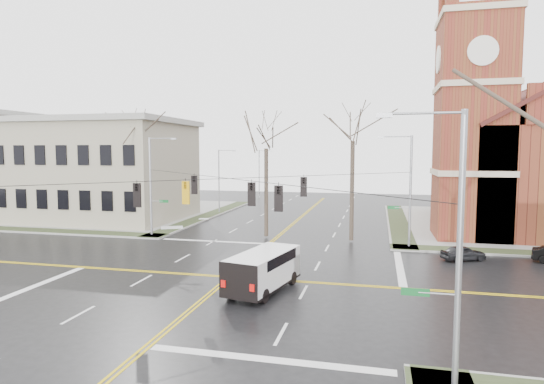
% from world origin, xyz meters
% --- Properties ---
extents(ground, '(120.00, 120.00, 0.00)m').
position_xyz_m(ground, '(0.00, 0.00, 0.00)').
color(ground, black).
rests_on(ground, ground).
extents(sidewalks, '(80.00, 80.00, 0.17)m').
position_xyz_m(sidewalks, '(0.00, 0.00, 0.08)').
color(sidewalks, gray).
rests_on(sidewalks, ground).
extents(road_markings, '(100.00, 100.00, 0.01)m').
position_xyz_m(road_markings, '(0.00, 0.00, 0.01)').
color(road_markings, gold).
rests_on(road_markings, ground).
extents(church, '(24.28, 27.48, 27.50)m').
position_xyz_m(church, '(24.76, 24.78, 8.43)').
color(church, maroon).
rests_on(church, ground).
extents(civic_building_a, '(18.00, 14.00, 11.00)m').
position_xyz_m(civic_building_a, '(-22.00, 20.00, 5.50)').
color(civic_building_a, gray).
rests_on(civic_building_a, ground).
extents(signal_pole_ne, '(2.75, 0.22, 9.00)m').
position_xyz_m(signal_pole_ne, '(11.32, 11.50, 4.95)').
color(signal_pole_ne, gray).
rests_on(signal_pole_ne, ground).
extents(signal_pole_nw, '(2.75, 0.22, 9.00)m').
position_xyz_m(signal_pole_nw, '(-11.32, 11.50, 4.95)').
color(signal_pole_nw, gray).
rests_on(signal_pole_nw, ground).
extents(signal_pole_se, '(2.75, 0.22, 9.00)m').
position_xyz_m(signal_pole_se, '(11.32, -11.50, 4.95)').
color(signal_pole_se, gray).
rests_on(signal_pole_se, ground).
extents(span_wires, '(23.02, 23.02, 0.03)m').
position_xyz_m(span_wires, '(0.00, 0.00, 6.20)').
color(span_wires, black).
rests_on(span_wires, ground).
extents(traffic_signals, '(8.21, 8.26, 1.30)m').
position_xyz_m(traffic_signals, '(-0.00, -0.67, 5.45)').
color(traffic_signals, black).
rests_on(traffic_signals, ground).
extents(streetlight_north_a, '(2.30, 0.20, 8.00)m').
position_xyz_m(streetlight_north_a, '(-10.65, 28.00, 4.47)').
color(streetlight_north_a, gray).
rests_on(streetlight_north_a, ground).
extents(streetlight_north_b, '(2.30, 0.20, 8.00)m').
position_xyz_m(streetlight_north_b, '(-10.65, 48.00, 4.47)').
color(streetlight_north_b, gray).
rests_on(streetlight_north_b, ground).
extents(cargo_van, '(3.42, 6.11, 2.20)m').
position_xyz_m(cargo_van, '(2.78, -2.03, 1.30)').
color(cargo_van, white).
rests_on(cargo_van, ground).
extents(parked_car_a, '(3.44, 2.52, 1.09)m').
position_xyz_m(parked_car_a, '(15.05, 8.03, 0.54)').
color(parked_car_a, black).
rests_on(parked_car_a, ground).
extents(tree_nw_far, '(4.00, 4.00, 12.70)m').
position_xyz_m(tree_nw_far, '(-14.36, 14.07, 9.17)').
color(tree_nw_far, '#3B3226').
rests_on(tree_nw_far, ground).
extents(tree_nw_near, '(4.00, 4.00, 11.97)m').
position_xyz_m(tree_nw_near, '(-0.91, 13.16, 8.66)').
color(tree_nw_near, '#3B3226').
rests_on(tree_nw_near, ground).
extents(tree_ne, '(4.00, 4.00, 12.89)m').
position_xyz_m(tree_ne, '(6.76, 13.02, 9.31)').
color(tree_ne, '#3B3226').
rests_on(tree_ne, ground).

